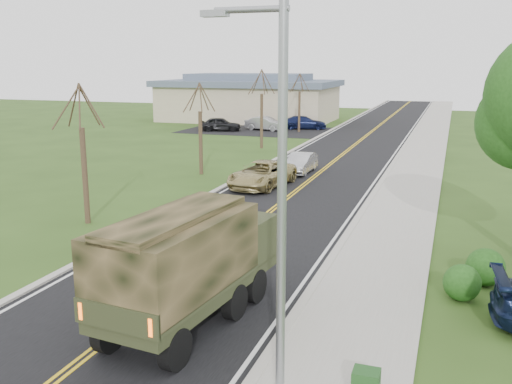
% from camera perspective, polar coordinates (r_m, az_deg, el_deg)
% --- Properties ---
extents(ground, '(160.00, 160.00, 0.00)m').
position_cam_1_polar(ground, '(14.79, -16.63, -15.52)').
color(ground, '#2A4316').
rests_on(ground, ground).
extents(road, '(8.00, 120.00, 0.01)m').
position_cam_1_polar(road, '(51.50, 10.15, 4.89)').
color(road, black).
rests_on(road, ground).
extents(curb_right, '(0.30, 120.00, 0.12)m').
position_cam_1_polar(curb_right, '(51.02, 14.77, 4.66)').
color(curb_right, '#9E998E').
rests_on(curb_right, ground).
extents(sidewalk_right, '(3.20, 120.00, 0.10)m').
position_cam_1_polar(sidewalk_right, '(50.92, 16.73, 4.51)').
color(sidewalk_right, '#9E998E').
rests_on(sidewalk_right, ground).
extents(curb_left, '(0.30, 120.00, 0.10)m').
position_cam_1_polar(curb_left, '(52.29, 5.64, 5.19)').
color(curb_left, '#9E998E').
rests_on(curb_left, ground).
extents(street_light, '(1.65, 0.22, 8.00)m').
position_cam_1_polar(street_light, '(10.65, 2.09, -0.50)').
color(street_light, gray).
rests_on(street_light, ground).
extents(bare_tree_a, '(1.93, 2.26, 6.08)m').
position_cam_1_polar(bare_tree_a, '(25.65, -16.82, 2.67)').
color(bare_tree_a, '#38281C').
rests_on(bare_tree_a, ground).
extents(bare_tree_b, '(1.83, 2.14, 5.73)m').
position_cam_1_polar(bare_tree_b, '(35.96, -5.58, 5.67)').
color(bare_tree_b, '#38281C').
rests_on(bare_tree_b, ground).
extents(bare_tree_c, '(2.04, 2.39, 6.42)m').
position_cam_1_polar(bare_tree_c, '(47.04, 0.56, 7.75)').
color(bare_tree_c, '#38281C').
rests_on(bare_tree_c, ground).
extents(bare_tree_d, '(1.88, 2.20, 5.91)m').
position_cam_1_polar(bare_tree_d, '(58.52, 4.35, 8.48)').
color(bare_tree_d, '#38281C').
rests_on(bare_tree_d, ground).
extents(commercial_building, '(25.50, 21.50, 5.65)m').
position_cam_1_polar(commercial_building, '(70.69, -0.67, 9.36)').
color(commercial_building, tan).
rests_on(commercial_building, ground).
extents(military_truck, '(2.95, 6.66, 3.22)m').
position_cam_1_polar(military_truck, '(15.23, -6.74, -6.62)').
color(military_truck, black).
rests_on(military_truck, ground).
extents(suv_champagne, '(3.08, 5.49, 1.45)m').
position_cam_1_polar(suv_champagne, '(32.33, 0.61, 1.79)').
color(suv_champagne, tan).
rests_on(suv_champagne, ground).
extents(sedan_silver, '(1.42, 3.89, 1.27)m').
position_cam_1_polar(sedan_silver, '(36.59, 4.48, 2.90)').
color(sedan_silver, '#B3B3B8').
rests_on(sedan_silver, ground).
extents(lot_car_dark, '(4.53, 2.78, 1.44)m').
position_cam_1_polar(lot_car_dark, '(59.49, -3.59, 6.79)').
color(lot_car_dark, black).
rests_on(lot_car_dark, ground).
extents(lot_car_silver, '(4.58, 2.34, 1.44)m').
position_cam_1_polar(lot_car_silver, '(59.98, 0.96, 6.86)').
color(lot_car_silver, '#A9A8AD').
rests_on(lot_car_silver, ground).
extents(lot_car_navy, '(5.15, 3.21, 1.39)m').
position_cam_1_polar(lot_car_navy, '(61.47, 4.81, 6.94)').
color(lot_car_navy, '#10183D').
rests_on(lot_car_navy, ground).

